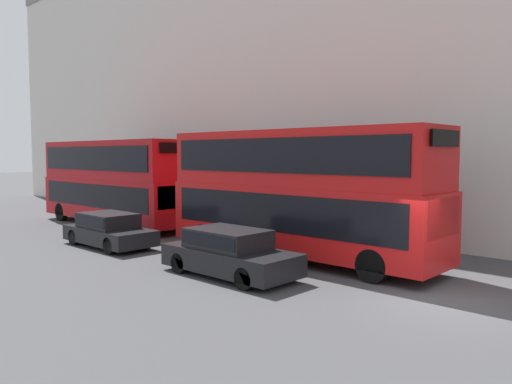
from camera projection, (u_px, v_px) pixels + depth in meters
ground_plane at (438, 301)px, 12.64m from camera, size 200.00×200.00×0.00m
bus_leading at (297, 189)px, 17.62m from camera, size 2.59×10.63×4.56m
bus_second_in_queue at (114, 179)px, 25.94m from camera, size 2.59×10.65×4.39m
car_dark_sedan at (229, 251)px, 15.22m from camera, size 1.86×4.49×1.44m
car_hatchback at (109, 229)px, 20.03m from camera, size 1.83×4.32×1.36m
pedestrian at (300, 225)px, 20.43m from camera, size 0.36×0.36×1.75m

